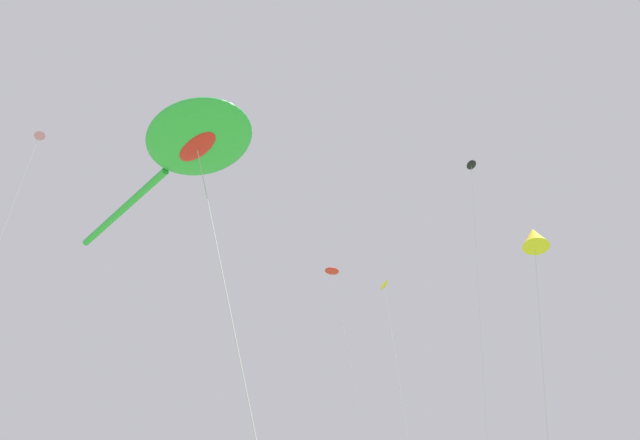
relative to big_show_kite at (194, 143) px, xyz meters
The scene contains 6 objects.
big_show_kite is the anchor object (origin of this frame).
small_kite_triangle_green 13.81m from the big_show_kite, ahead, with size 1.57×3.67×14.31m.
small_kite_tiny_distant 25.38m from the big_show_kite, 53.32° to the left, with size 3.36×2.73×22.16m.
small_kite_box_yellow 20.72m from the big_show_kite, 21.25° to the left, with size 1.52×2.78×23.55m.
small_kite_diamond_red 16.51m from the big_show_kite, 37.91° to the left, with size 0.82×3.16×16.53m.
small_kite_bird_shape 21.80m from the big_show_kite, 110.36° to the left, with size 0.87×1.77×25.75m.
Camera 1 is at (-5.74, -2.20, 1.35)m, focal length 32.59 mm.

